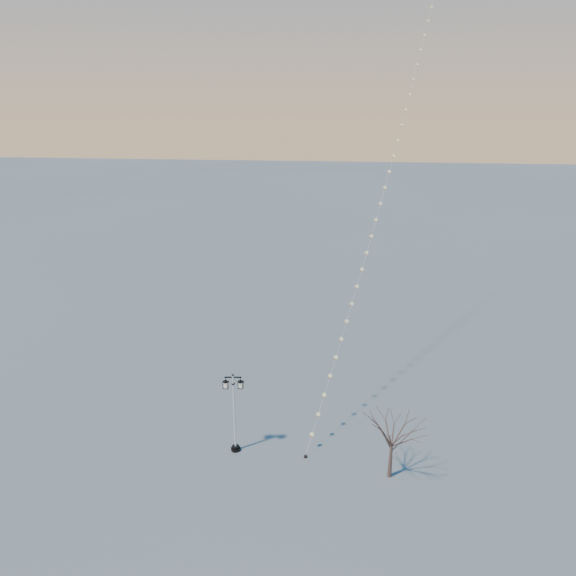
# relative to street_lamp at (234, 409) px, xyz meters

# --- Properties ---
(ground) EXTENTS (300.00, 300.00, 0.00)m
(ground) POSITION_rel_street_lamp_xyz_m (2.61, -1.02, -2.97)
(ground) COLOR slate
(ground) RESTS_ON ground
(street_lamp) EXTENTS (1.36, 0.60, 5.37)m
(street_lamp) POSITION_rel_street_lamp_xyz_m (0.00, 0.00, 0.00)
(street_lamp) COLOR black
(street_lamp) RESTS_ON ground
(bare_tree) EXTENTS (2.46, 2.46, 4.08)m
(bare_tree) POSITION_rel_street_lamp_xyz_m (9.40, -1.48, -0.14)
(bare_tree) COLOR #51372E
(bare_tree) RESTS_ON ground
(kite_train) EXTENTS (11.97, 34.31, 38.28)m
(kite_train) POSITION_rel_street_lamp_xyz_m (10.08, 16.57, 16.05)
(kite_train) COLOR black
(kite_train) RESTS_ON ground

